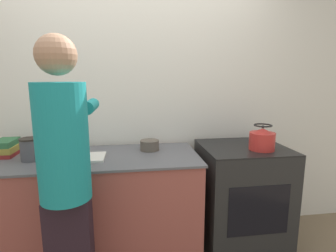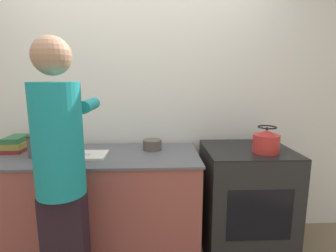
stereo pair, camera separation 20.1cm
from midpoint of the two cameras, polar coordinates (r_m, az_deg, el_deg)
name	(u,v)px [view 1 (the left image)]	position (r m, az deg, el deg)	size (l,w,h in m)	color
wall_back	(133,100)	(2.48, -9.96, 5.54)	(8.00, 0.05, 2.60)	silver
counter	(88,209)	(2.37, -19.41, -16.73)	(1.80, 0.69, 0.89)	#9E4C42
oven	(241,197)	(2.46, 13.32, -14.87)	(0.70, 0.65, 0.93)	black
person	(65,172)	(1.69, -24.72, -9.24)	(0.33, 0.57, 1.74)	black
cutting_board	(79,158)	(2.17, -21.33, -6.52)	(0.38, 0.25, 0.02)	silver
knife	(74,157)	(2.17, -22.30, -6.26)	(0.20, 0.06, 0.01)	silver
kettle	(262,139)	(2.22, 17.40, -2.78)	(0.20, 0.20, 0.21)	red
bowl_prep	(150,145)	(2.27, -6.56, -4.21)	(0.16, 0.16, 0.09)	brown
canister_jar	(30,149)	(2.28, -30.11, -4.42)	(0.14, 0.14, 0.17)	#4C4C51
book_stack	(5,148)	(2.52, -33.89, -4.02)	(0.17, 0.24, 0.13)	maroon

